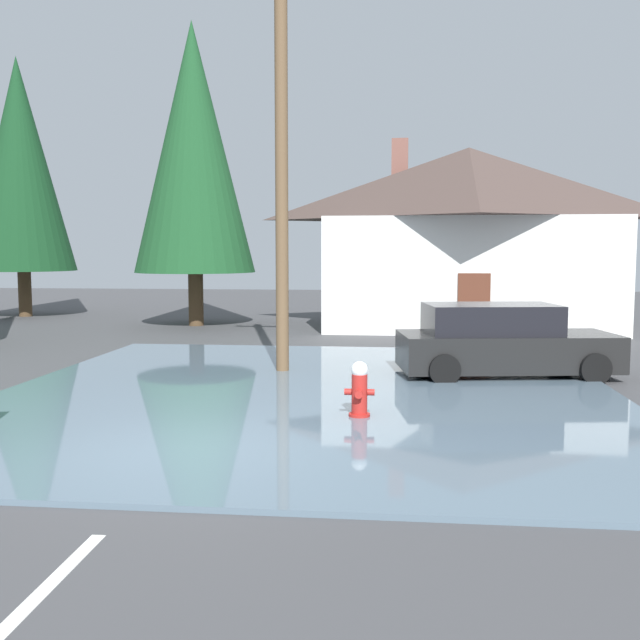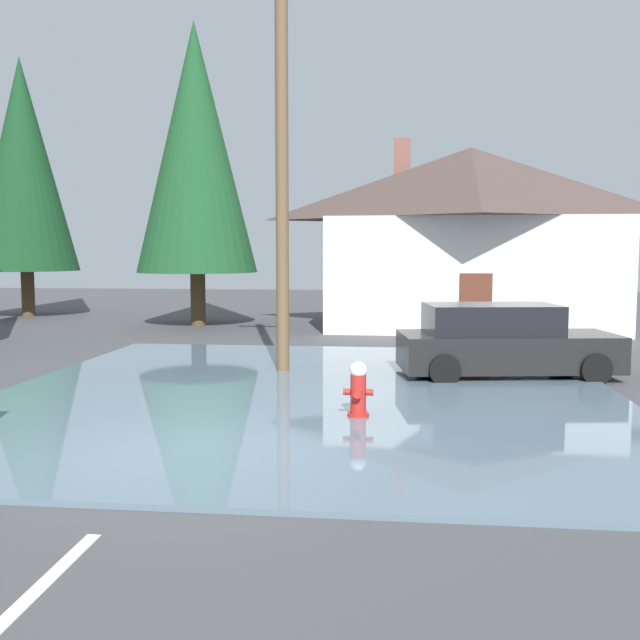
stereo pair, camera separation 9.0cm
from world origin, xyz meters
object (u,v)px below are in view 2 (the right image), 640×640
parked_car (503,342)px  pine_tree_mid_left (196,149)px  utility_pole (282,138)px  fire_hydrant (358,392)px  pine_tree_tall_left (23,165)px  house (469,235)px

parked_car → pine_tree_mid_left: (-9.46, 9.66, 5.55)m
utility_pole → parked_car: 6.43m
fire_hydrant → parked_car: (2.83, 4.31, 0.28)m
utility_pole → parked_car: bearing=1.0°
pine_tree_tall_left → parked_car: bearing=-35.5°
fire_hydrant → pine_tree_tall_left: bearing=131.1°
fire_hydrant → parked_car: size_ratio=0.20×
house → pine_tree_mid_left: (-9.65, -0.57, 3.05)m
fire_hydrant → house: bearing=78.2°
utility_pole → pine_tree_mid_left: bearing=115.8°
utility_pole → house: (4.94, 10.31, -1.84)m
pine_tree_tall_left → pine_tree_mid_left: 8.50m
house → pine_tree_tall_left: pine_tree_tall_left is taller
utility_pole → house: utility_pole is taller
house → utility_pole: bearing=-115.6°
utility_pole → parked_car: (4.74, 0.08, -4.34)m
utility_pole → pine_tree_tall_left: (-12.73, 12.57, 1.05)m
parked_car → pine_tree_mid_left: bearing=134.4°
house → pine_tree_tall_left: (-17.67, 2.26, 2.89)m
parked_car → pine_tree_mid_left: size_ratio=0.44×
utility_pole → house: size_ratio=0.94×
utility_pole → pine_tree_tall_left: 17.92m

